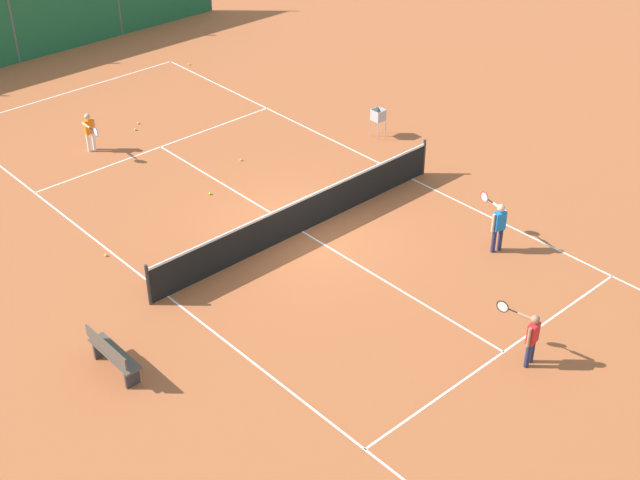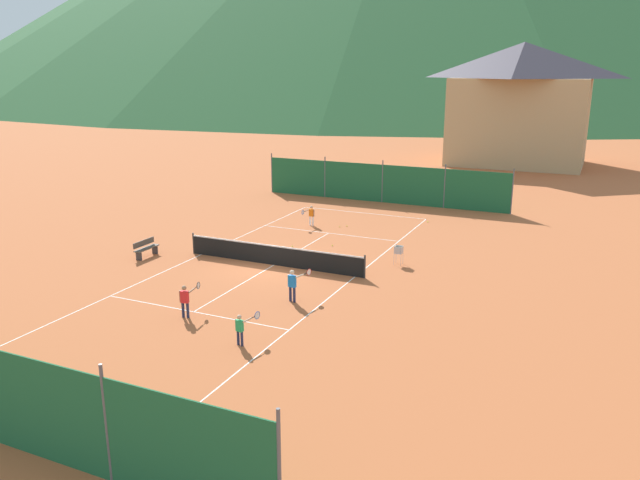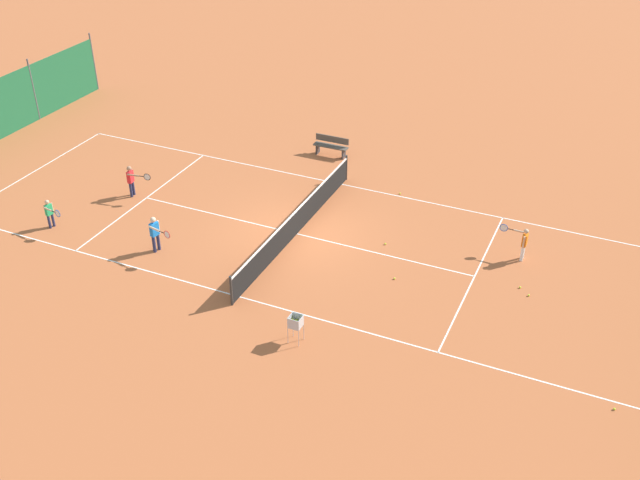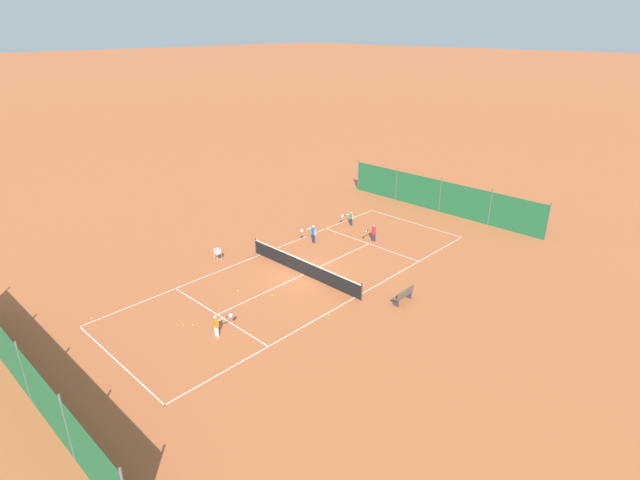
% 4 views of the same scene
% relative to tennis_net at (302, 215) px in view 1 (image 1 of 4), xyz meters
% --- Properties ---
extents(ground_plane, '(600.00, 600.00, 0.00)m').
position_rel_tennis_net_xyz_m(ground_plane, '(0.00, 0.00, -0.50)').
color(ground_plane, '#B25B33').
extents(court_line_markings, '(8.25, 23.85, 0.01)m').
position_rel_tennis_net_xyz_m(court_line_markings, '(0.00, 0.00, -0.50)').
color(court_line_markings, white).
rests_on(court_line_markings, ground).
extents(tennis_net, '(9.18, 0.08, 1.06)m').
position_rel_tennis_net_xyz_m(tennis_net, '(0.00, 0.00, 0.00)').
color(tennis_net, '#2D2D2D').
rests_on(tennis_net, ground).
extents(windscreen_fence_far, '(17.28, 0.08, 2.90)m').
position_rel_tennis_net_xyz_m(windscreen_fence_far, '(-0.00, 15.50, 0.81)').
color(windscreen_fence_far, '#1E6038').
rests_on(windscreen_fence_far, ground).
extents(player_far_baseline, '(0.63, 1.03, 1.32)m').
position_rel_tennis_net_xyz_m(player_far_baseline, '(2.96, -3.83, 0.27)').
color(player_far_baseline, '#23284C').
rests_on(player_far_baseline, ground).
extents(player_far_service, '(0.42, 0.99, 1.18)m').
position_rel_tennis_net_xyz_m(player_far_service, '(-1.64, 7.53, 0.19)').
color(player_far_service, white).
rests_on(player_far_service, ground).
extents(player_near_baseline, '(0.42, 1.07, 1.26)m').
position_rel_tennis_net_xyz_m(player_near_baseline, '(0.06, -6.93, 0.23)').
color(player_near_baseline, '#23284C').
rests_on(player_near_baseline, ground).
extents(tennis_ball_service_box, '(0.07, 0.07, 0.07)m').
position_rel_tennis_net_xyz_m(tennis_ball_service_box, '(0.05, 7.87, -0.47)').
color(tennis_ball_service_box, '#CCE033').
rests_on(tennis_ball_service_box, ground).
extents(tennis_ball_mid_court, '(0.07, 0.07, 0.07)m').
position_rel_tennis_net_xyz_m(tennis_ball_mid_court, '(1.22, 4.09, -0.47)').
color(tennis_ball_mid_court, '#CCE033').
rests_on(tennis_ball_mid_court, ground).
extents(tennis_ball_far_corner, '(0.07, 0.07, 0.07)m').
position_rel_tennis_net_xyz_m(tennis_ball_far_corner, '(4.40, 11.16, -0.47)').
color(tennis_ball_far_corner, '#CCE033').
rests_on(tennis_ball_far_corner, ground).
extents(tennis_ball_alley_left, '(0.07, 0.07, 0.07)m').
position_rel_tennis_net_xyz_m(tennis_ball_alley_left, '(-0.62, 3.10, -0.47)').
color(tennis_ball_alley_left, '#CCE033').
rests_on(tennis_ball_alley_left, ground).
extents(tennis_ball_near_corner, '(0.07, 0.07, 0.07)m').
position_rel_tennis_net_xyz_m(tennis_ball_near_corner, '(-4.28, 2.37, -0.47)').
color(tennis_ball_near_corner, '#CCE033').
rests_on(tennis_ball_near_corner, ground).
extents(tennis_ball_by_net_right, '(0.07, 0.07, 0.07)m').
position_rel_tennis_net_xyz_m(tennis_ball_by_net_right, '(0.37, 8.20, -0.47)').
color(tennis_ball_by_net_right, '#CCE033').
rests_on(tennis_ball_by_net_right, ground).
extents(ball_hopper, '(0.36, 0.36, 0.89)m').
position_rel_tennis_net_xyz_m(ball_hopper, '(5.29, 2.54, 0.16)').
color(ball_hopper, '#B7B7BC').
rests_on(ball_hopper, ground).
extents(courtside_bench, '(0.36, 1.50, 0.84)m').
position_rel_tennis_net_xyz_m(courtside_bench, '(-6.34, -1.44, -0.05)').
color(courtside_bench, '#51473D').
rests_on(courtside_bench, ground).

